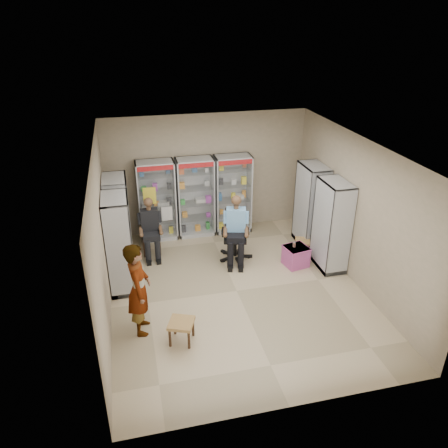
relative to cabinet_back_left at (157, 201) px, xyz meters
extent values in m
plane|color=tan|center=(1.30, -2.73, -1.00)|extent=(6.00, 6.00, 0.00)
cube|color=tan|center=(1.30, 0.27, 0.50)|extent=(5.00, 0.02, 3.00)
cube|color=tan|center=(1.30, -5.73, 0.50)|extent=(5.00, 0.02, 3.00)
cube|color=tan|center=(-1.20, -2.73, 0.50)|extent=(0.02, 6.00, 3.00)
cube|color=tan|center=(3.80, -2.73, 0.50)|extent=(0.02, 6.00, 3.00)
cube|color=silver|center=(1.30, -2.73, 2.00)|extent=(5.00, 6.00, 0.02)
cube|color=#AAACB1|center=(0.00, 0.00, 0.00)|extent=(0.90, 0.50, 2.00)
cube|color=silver|center=(0.95, 0.00, 0.00)|extent=(0.90, 0.50, 2.00)
cube|color=#ACAEB4|center=(1.90, 0.00, 0.00)|extent=(0.90, 0.50, 2.00)
cube|color=#9FA1A6|center=(3.53, -1.13, 0.00)|extent=(0.90, 0.50, 2.00)
cube|color=silver|center=(3.53, -2.23, 0.00)|extent=(0.90, 0.50, 2.00)
cube|color=silver|center=(-0.93, -0.93, 0.00)|extent=(0.90, 0.50, 2.00)
cube|color=#B0B4B8|center=(-0.93, -2.03, 0.00)|extent=(0.90, 0.50, 2.00)
cube|color=black|center=(-0.25, -0.73, -0.53)|extent=(0.42, 0.42, 0.94)
cube|color=black|center=(1.60, -1.42, -0.42)|extent=(0.78, 0.78, 1.16)
cube|color=#AB4480|center=(2.84, -2.05, -0.77)|extent=(0.56, 0.54, 0.46)
cylinder|color=#511606|center=(2.80, -2.02, -0.49)|extent=(0.07, 0.07, 0.10)
cube|color=#AC8D48|center=(3.20, -1.59, -0.82)|extent=(0.45, 0.45, 0.35)
cube|color=olive|center=(-0.01, -3.96, -0.79)|extent=(0.53, 0.53, 0.41)
imported|color=gray|center=(-0.65, -3.50, -0.13)|extent=(0.47, 0.67, 1.73)
camera|label=1|loc=(-0.66, -9.89, 4.14)|focal=35.00mm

